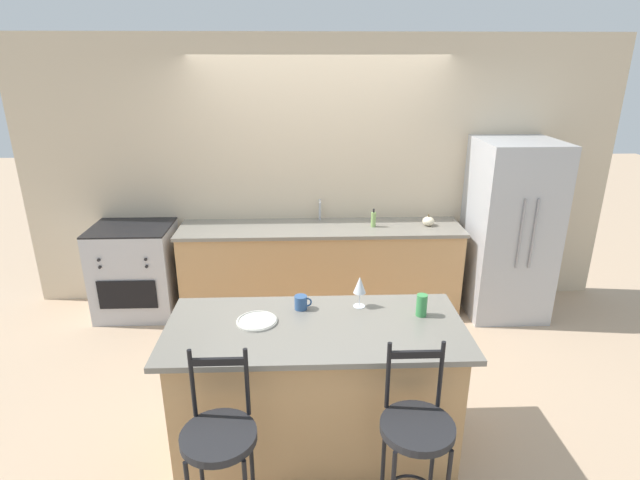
{
  "coord_description": "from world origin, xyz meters",
  "views": [
    {
      "loc": [
        -0.18,
        -4.35,
        2.47
      ],
      "look_at": [
        -0.04,
        -0.64,
        1.11
      ],
      "focal_mm": 28.0,
      "sensor_mm": 36.0,
      "label": 1
    }
  ],
  "objects_px": {
    "bar_stool_near": "(220,452)",
    "bar_stool_far": "(416,442)",
    "coffee_mug": "(301,302)",
    "tumbler_cup": "(422,305)",
    "soap_bottle": "(373,219)",
    "refrigerator": "(509,229)",
    "pumpkin_decoration": "(428,221)",
    "wine_glass": "(360,285)",
    "oven_range": "(136,270)",
    "dinner_plate": "(257,321)"
  },
  "relations": [
    {
      "from": "bar_stool_near",
      "to": "bar_stool_far",
      "type": "xyz_separation_m",
      "value": [
        1.02,
        0.03,
        0.0
      ]
    },
    {
      "from": "coffee_mug",
      "to": "tumbler_cup",
      "type": "distance_m",
      "value": 0.78
    },
    {
      "from": "coffee_mug",
      "to": "bar_stool_near",
      "type": "bearing_deg",
      "value": -115.42
    },
    {
      "from": "bar_stool_near",
      "to": "bar_stool_far",
      "type": "relative_size",
      "value": 1.0
    },
    {
      "from": "soap_bottle",
      "to": "bar_stool_far",
      "type": "bearing_deg",
      "value": -92.66
    },
    {
      "from": "refrigerator",
      "to": "pumpkin_decoration",
      "type": "bearing_deg",
      "value": 173.82
    },
    {
      "from": "pumpkin_decoration",
      "to": "soap_bottle",
      "type": "distance_m",
      "value": 0.55
    },
    {
      "from": "soap_bottle",
      "to": "coffee_mug",
      "type": "bearing_deg",
      "value": -112.44
    },
    {
      "from": "wine_glass",
      "to": "coffee_mug",
      "type": "distance_m",
      "value": 0.4
    },
    {
      "from": "oven_range",
      "to": "coffee_mug",
      "type": "relative_size",
      "value": 8.0
    },
    {
      "from": "refrigerator",
      "to": "bar_stool_far",
      "type": "relative_size",
      "value": 1.6
    },
    {
      "from": "bar_stool_far",
      "to": "soap_bottle",
      "type": "height_order",
      "value": "bar_stool_far"
    },
    {
      "from": "refrigerator",
      "to": "tumbler_cup",
      "type": "relative_size",
      "value": 12.0
    },
    {
      "from": "oven_range",
      "to": "soap_bottle",
      "type": "bearing_deg",
      "value": -0.09
    },
    {
      "from": "wine_glass",
      "to": "coffee_mug",
      "type": "relative_size",
      "value": 1.87
    },
    {
      "from": "wine_glass",
      "to": "tumbler_cup",
      "type": "relative_size",
      "value": 1.48
    },
    {
      "from": "refrigerator",
      "to": "dinner_plate",
      "type": "distance_m",
      "value": 2.97
    },
    {
      "from": "wine_glass",
      "to": "refrigerator",
      "type": "bearing_deg",
      "value": 44.53
    },
    {
      "from": "pumpkin_decoration",
      "to": "soap_bottle",
      "type": "relative_size",
      "value": 0.64
    },
    {
      "from": "oven_range",
      "to": "tumbler_cup",
      "type": "distance_m",
      "value": 3.11
    },
    {
      "from": "refrigerator",
      "to": "bar_stool_far",
      "type": "distance_m",
      "value": 2.93
    },
    {
      "from": "bar_stool_near",
      "to": "tumbler_cup",
      "type": "relative_size",
      "value": 7.49
    },
    {
      "from": "pumpkin_decoration",
      "to": "refrigerator",
      "type": "bearing_deg",
      "value": -6.18
    },
    {
      "from": "refrigerator",
      "to": "pumpkin_decoration",
      "type": "xyz_separation_m",
      "value": [
        -0.79,
        0.09,
        0.06
      ]
    },
    {
      "from": "bar_stool_near",
      "to": "dinner_plate",
      "type": "distance_m",
      "value": 0.82
    },
    {
      "from": "oven_range",
      "to": "bar_stool_far",
      "type": "relative_size",
      "value": 0.84
    },
    {
      "from": "dinner_plate",
      "to": "pumpkin_decoration",
      "type": "relative_size",
      "value": 2.18
    },
    {
      "from": "tumbler_cup",
      "to": "soap_bottle",
      "type": "xyz_separation_m",
      "value": [
        -0.05,
        1.85,
        -0.02
      ]
    },
    {
      "from": "bar_stool_near",
      "to": "pumpkin_decoration",
      "type": "height_order",
      "value": "bar_stool_near"
    },
    {
      "from": "wine_glass",
      "to": "tumbler_cup",
      "type": "distance_m",
      "value": 0.42
    },
    {
      "from": "oven_range",
      "to": "pumpkin_decoration",
      "type": "height_order",
      "value": "pumpkin_decoration"
    },
    {
      "from": "refrigerator",
      "to": "tumbler_cup",
      "type": "xyz_separation_m",
      "value": [
        -1.29,
        -1.78,
        0.11
      ]
    },
    {
      "from": "dinner_plate",
      "to": "wine_glass",
      "type": "bearing_deg",
      "value": 15.67
    },
    {
      "from": "pumpkin_decoration",
      "to": "wine_glass",
      "type": "bearing_deg",
      "value": -117.1
    },
    {
      "from": "wine_glass",
      "to": "pumpkin_decoration",
      "type": "xyz_separation_m",
      "value": [
        0.88,
        1.73,
        -0.13
      ]
    },
    {
      "from": "refrigerator",
      "to": "soap_bottle",
      "type": "distance_m",
      "value": 1.34
    },
    {
      "from": "dinner_plate",
      "to": "tumbler_cup",
      "type": "bearing_deg",
      "value": 2.6
    },
    {
      "from": "bar_stool_near",
      "to": "soap_bottle",
      "type": "bearing_deg",
      "value": 66.53
    },
    {
      "from": "dinner_plate",
      "to": "soap_bottle",
      "type": "bearing_deg",
      "value": 62.37
    },
    {
      "from": "bar_stool_far",
      "to": "wine_glass",
      "type": "xyz_separation_m",
      "value": [
        -0.21,
        0.88,
        0.5
      ]
    },
    {
      "from": "coffee_mug",
      "to": "soap_bottle",
      "type": "height_order",
      "value": "soap_bottle"
    },
    {
      "from": "bar_stool_near",
      "to": "bar_stool_far",
      "type": "bearing_deg",
      "value": 1.61
    },
    {
      "from": "soap_bottle",
      "to": "refrigerator",
      "type": "bearing_deg",
      "value": -3.03
    },
    {
      "from": "oven_range",
      "to": "tumbler_cup",
      "type": "xyz_separation_m",
      "value": [
        2.43,
        -1.86,
        0.52
      ]
    },
    {
      "from": "refrigerator",
      "to": "wine_glass",
      "type": "distance_m",
      "value": 2.35
    },
    {
      "from": "oven_range",
      "to": "bar_stool_near",
      "type": "relative_size",
      "value": 0.84
    },
    {
      "from": "dinner_plate",
      "to": "wine_glass",
      "type": "xyz_separation_m",
      "value": [
        0.66,
        0.19,
        0.14
      ]
    },
    {
      "from": "oven_range",
      "to": "wine_glass",
      "type": "distance_m",
      "value": 2.74
    },
    {
      "from": "dinner_plate",
      "to": "wine_glass",
      "type": "distance_m",
      "value": 0.7
    },
    {
      "from": "wine_glass",
      "to": "soap_bottle",
      "type": "relative_size",
      "value": 1.18
    }
  ]
}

